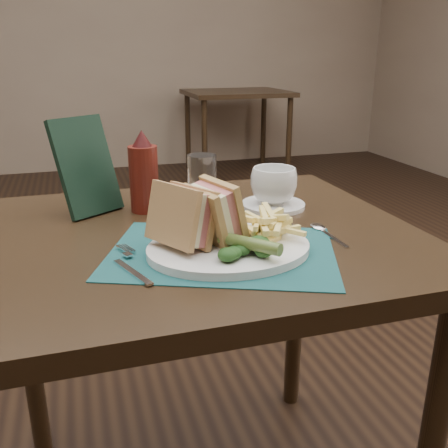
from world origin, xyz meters
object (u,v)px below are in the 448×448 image
table_main (198,383)px  ketchup_bottle (144,171)px  table_bg_right (236,132)px  coffee_cup (274,185)px  check_presenter (86,166)px  plate (229,249)px  sandwich_half_b (205,213)px  saucer (273,205)px  drinking_glass (202,183)px  placemat (222,252)px  sandwich_half_a (173,218)px

table_main → ketchup_bottle: bearing=114.9°
table_bg_right → coffee_cup: bearing=-106.9°
table_main → check_presenter: (-0.20, 0.19, 0.48)m
ketchup_bottle → check_presenter: 0.13m
plate → sandwich_half_b: sandwich_half_b is taller
sandwich_half_b → table_bg_right: bearing=53.2°
saucer → check_presenter: bearing=168.1°
drinking_glass → ketchup_bottle: (-0.13, 0.04, 0.03)m
placemat → saucer: (0.20, 0.23, 0.00)m
table_main → drinking_glass: 0.46m
table_bg_right → ketchup_bottle: size_ratio=4.84×
plate → sandwich_half_a: (-0.10, 0.01, 0.07)m
sandwich_half_b → ketchup_bottle: size_ratio=0.61×
placemat → drinking_glass: (0.03, 0.26, 0.06)m
plate → sandwich_half_b: bearing=151.8°
plate → ketchup_bottle: (-0.11, 0.30, 0.08)m
saucer → table_bg_right: bearing=73.1°
sandwich_half_a → table_bg_right: bearing=39.6°
plate → coffee_cup: size_ratio=2.77×
table_bg_right → drinking_glass: bearing=-109.6°
sandwich_half_b → coffee_cup: sandwich_half_b is taller
table_bg_right → sandwich_half_a: size_ratio=7.71×
table_main → plate: 0.41m
table_main → table_bg_right: 3.68m
saucer → drinking_glass: drinking_glass is taller
table_bg_right → check_presenter: bearing=-113.7°
table_bg_right → sandwich_half_a: bearing=-110.0°
table_bg_right → placemat: (-1.22, -3.60, 0.38)m
placemat → sandwich_half_b: bearing=151.8°
sandwich_half_a → saucer: sandwich_half_a is taller
table_bg_right → coffee_cup: 3.54m
check_presenter → ketchup_bottle: bearing=-45.9°
plate → saucer: bearing=53.8°
placemat → check_presenter: (-0.22, 0.32, 0.11)m
placemat → drinking_glass: bearing=83.4°
placemat → sandwich_half_b: (-0.03, 0.01, 0.07)m
table_bg_right → sandwich_half_a: sandwich_half_a is taller
plate → drinking_glass: drinking_glass is taller
table_main → ketchup_bottle: size_ratio=4.84×
table_bg_right → placemat: placemat is taller
drinking_glass → ketchup_bottle: ketchup_bottle is taller
sandwich_half_a → sandwich_half_b: sandwich_half_a is taller
sandwich_half_a → drinking_glass: sandwich_half_a is taller
table_main → placemat: (0.02, -0.13, 0.38)m
coffee_cup → table_bg_right: bearing=73.1°
sandwich_half_b → saucer: sandwich_half_b is taller
sandwich_half_a → placemat: bearing=-32.1°
sandwich_half_b → coffee_cup: 0.31m
table_bg_right → sandwich_half_b: (-1.25, -3.58, 0.45)m
placemat → ketchup_bottle: bearing=108.2°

